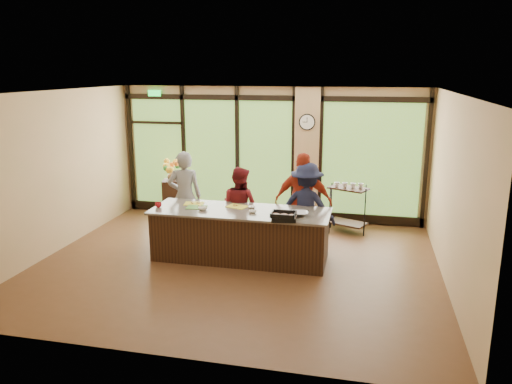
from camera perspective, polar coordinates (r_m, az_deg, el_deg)
The scene contains 25 objects.
floor at distance 8.94m, azimuth -2.26°, elevation -8.28°, with size 7.00×7.00×0.00m, color brown.
ceiling at distance 8.29m, azimuth -2.46°, elevation 11.30°, with size 7.00×7.00×0.00m, color white.
back_wall at distance 11.36m, azimuth 1.58°, elevation 4.39°, with size 7.00×7.00×0.00m, color tan.
left_wall at distance 9.98m, azimuth -22.17°, elevation 2.03°, with size 6.00×6.00×0.00m, color tan.
right_wall at distance 8.32m, azimuth 21.62°, elevation -0.11°, with size 6.00×6.00×0.00m, color tan.
window_wall at distance 11.31m, azimuth 2.35°, elevation 3.80°, with size 6.90×0.12×3.00m.
island_base at distance 9.06m, azimuth -1.80°, elevation -5.00°, with size 3.10×1.00×0.88m, color black.
countertop at distance 8.92m, azimuth -1.82°, elevation -2.21°, with size 3.20×1.10×0.04m, color #6C6459.
wall_clock at distance 11.00m, azimuth 5.86°, elevation 7.96°, with size 0.36×0.04×0.36m.
cook_left at distance 10.00m, azimuth -8.15°, elevation -0.51°, with size 0.66×0.44×1.82m, color gray.
cook_midleft at distance 9.64m, azimuth -1.87°, elevation -1.69°, with size 0.76×0.59×1.57m, color maroon.
cook_midright at distance 9.46m, azimuth 5.43°, elevation -1.13°, with size 1.09×0.45×1.86m, color #A72E19.
cook_right at distance 9.42m, azimuth 5.79°, elevation -1.73°, with size 1.09×0.63×1.70m, color #171A34.
roasting_pan at distance 8.32m, azimuth 3.16°, elevation -3.02°, with size 0.41×0.32×0.07m, color black.
mixing_bowl at distance 8.59m, azimuth 5.03°, elevation -2.50°, with size 0.29×0.29×0.07m, color silver.
cutting_board_left at distance 9.15m, azimuth -6.82°, elevation -1.73°, with size 0.36×0.27×0.01m, color #4D8D33.
cutting_board_center at distance 9.39m, azimuth -7.09°, elevation -1.32°, with size 0.36×0.27×0.01m, color yellow.
cutting_board_right at distance 9.13m, azimuth -2.16°, elevation -1.67°, with size 0.36×0.27×0.01m, color yellow.
prep_bowl_near at distance 8.97m, azimuth -6.10°, elevation -1.90°, with size 0.17×0.17×0.05m, color white.
prep_bowl_mid at distance 8.74m, azimuth -0.39°, elevation -2.26°, with size 0.14×0.14×0.04m, color white.
prep_bowl_far at distance 9.04m, azimuth -0.47°, elevation -1.74°, with size 0.14×0.14×0.03m, color white.
red_ramekin at distance 9.25m, azimuth -11.10°, elevation -1.45°, with size 0.12×0.12×0.09m, color #A2101B.
flower_stand at distance 11.75m, azimuth -9.46°, elevation -0.75°, with size 0.44×0.44×0.88m, color black.
flower_vase at distance 11.62m, azimuth -9.57°, elevation 1.93°, with size 0.23×0.23×0.24m, color #90714F.
bar_cart at distance 10.64m, azimuth 10.46°, elevation -1.21°, with size 0.90×0.73×1.07m.
Camera 1 is at (2.17, -7.99, 3.37)m, focal length 35.00 mm.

